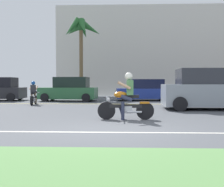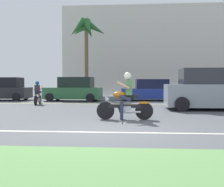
# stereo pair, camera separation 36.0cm
# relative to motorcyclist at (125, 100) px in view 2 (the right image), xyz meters

# --- Properties ---
(ground) EXTENTS (56.00, 30.00, 0.04)m
(ground) POSITION_rel_motorcyclist_xyz_m (-0.33, 0.88, -0.70)
(ground) COLOR #4C4F54
(lane_line_near) EXTENTS (50.40, 0.12, 0.01)m
(lane_line_near) POSITION_rel_motorcyclist_xyz_m (-0.33, -2.46, -0.67)
(lane_line_near) COLOR silver
(lane_line_near) RESTS_ON ground
(lane_line_far) EXTENTS (50.40, 0.12, 0.01)m
(lane_line_far) POSITION_rel_motorcyclist_xyz_m (-0.33, 6.87, -0.67)
(lane_line_far) COLOR yellow
(lane_line_far) RESTS_ON ground
(motorcyclist) EXTENTS (1.91, 0.62, 1.60)m
(motorcyclist) POSITION_rel_motorcyclist_xyz_m (0.00, 0.00, 0.00)
(motorcyclist) COLOR black
(motorcyclist) RESTS_ON ground
(suv_nearby) EXTENTS (4.60, 2.30, 1.91)m
(suv_nearby) POSITION_rel_motorcyclist_xyz_m (4.02, 3.79, 0.25)
(suv_nearby) COLOR #8C939E
(suv_nearby) RESTS_ON ground
(parked_car_0) EXTENTS (4.00, 2.11, 1.64)m
(parked_car_0) POSITION_rel_motorcyclist_xyz_m (-9.10, 9.87, 0.08)
(parked_car_0) COLOR #232328
(parked_car_0) RESTS_ON ground
(parked_car_1) EXTENTS (3.99, 2.05, 1.65)m
(parked_car_1) POSITION_rel_motorcyclist_xyz_m (-3.81, 9.52, 0.09)
(parked_car_1) COLOR #2D663D
(parked_car_1) RESTS_ON ground
(parked_car_2) EXTENTS (3.92, 2.04, 1.50)m
(parked_car_2) POSITION_rel_motorcyclist_xyz_m (1.42, 10.20, 0.03)
(parked_car_2) COLOR navy
(parked_car_2) RESTS_ON ground
(parked_car_3) EXTENTS (4.05, 1.92, 1.48)m
(parked_car_3) POSITION_rel_motorcyclist_xyz_m (5.97, 10.03, 0.02)
(parked_car_3) COLOR silver
(parked_car_3) RESTS_ON ground
(palm_tree_0) EXTENTS (3.23, 3.33, 6.50)m
(palm_tree_0) POSITION_rel_motorcyclist_xyz_m (-3.54, 13.06, 4.67)
(palm_tree_0) COLOR brown
(palm_tree_0) RESTS_ON ground
(motorcyclist_distant) EXTENTS (0.53, 1.61, 1.35)m
(motorcyclist_distant) POSITION_rel_motorcyclist_xyz_m (-5.25, 6.26, -0.10)
(motorcyclist_distant) COLOR black
(motorcyclist_distant) RESTS_ON ground
(building_far) EXTENTS (21.17, 4.00, 8.63)m
(building_far) POSITION_rel_motorcyclist_xyz_m (4.05, 18.88, 3.64)
(building_far) COLOR beige
(building_far) RESTS_ON ground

